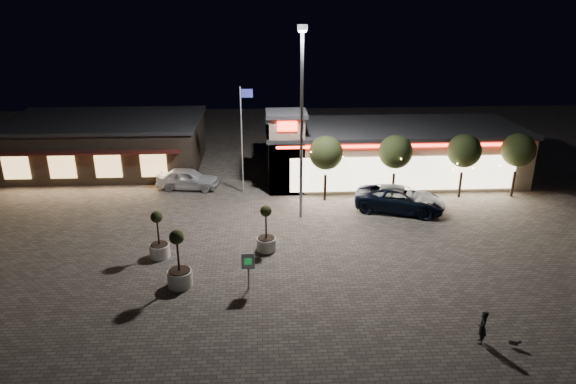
{
  "coord_description": "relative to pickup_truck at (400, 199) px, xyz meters",
  "views": [
    {
      "loc": [
        -0.58,
        -23.79,
        13.71
      ],
      "look_at": [
        1.03,
        6.0,
        2.54
      ],
      "focal_mm": 32.0,
      "sensor_mm": 36.0,
      "label": 1
    }
  ],
  "objects": [
    {
      "name": "restaurant_building",
      "position": [
        -22.92,
        11.27,
        1.31
      ],
      "size": [
        16.4,
        11.0,
        4.3
      ],
      "color": "#382D23",
      "rests_on": "ground"
    },
    {
      "name": "pedestrian",
      "position": [
        -0.31,
        -14.71,
        -0.09
      ],
      "size": [
        0.52,
        0.64,
        1.53
      ],
      "primitive_type": "imported",
      "rotation": [
        0.0,
        0.0,
        -1.89
      ],
      "color": "black",
      "rests_on": "ground"
    },
    {
      "name": "dog",
      "position": [
        1.01,
        -15.09,
        -0.59
      ],
      "size": [
        0.48,
        0.31,
        0.26
      ],
      "color": "#59514C",
      "rests_on": "ground"
    },
    {
      "name": "valet_sign",
      "position": [
        -10.27,
        -9.77,
        0.54
      ],
      "size": [
        0.66,
        0.1,
        1.99
      ],
      "color": "gray",
      "rests_on": "ground"
    },
    {
      "name": "string_tree_b",
      "position": [
        0.08,
        2.3,
        2.71
      ],
      "size": [
        2.42,
        2.42,
        4.79
      ],
      "color": "#332319",
      "rests_on": "ground"
    },
    {
      "name": "white_sedan",
      "position": [
        -15.22,
        5.3,
        -0.04
      ],
      "size": [
        4.97,
        2.56,
        1.62
      ],
      "primitive_type": "imported",
      "rotation": [
        0.0,
        0.0,
        1.43
      ],
      "color": "silver",
      "rests_on": "ground"
    },
    {
      "name": "planter_right",
      "position": [
        -9.31,
        -5.53,
        0.01
      ],
      "size": [
        1.14,
        1.14,
        2.81
      ],
      "color": "silver",
      "rests_on": "ground"
    },
    {
      "name": "ground",
      "position": [
        -8.92,
        -8.7,
        -0.85
      ],
      "size": [
        90.0,
        90.0,
        0.0
      ],
      "primitive_type": "plane",
      "color": "#73695D",
      "rests_on": "ground"
    },
    {
      "name": "flagpole",
      "position": [
        -10.83,
        4.3,
        3.89
      ],
      "size": [
        0.95,
        0.1,
        8.0
      ],
      "color": "white",
      "rests_on": "ground"
    },
    {
      "name": "retail_building",
      "position": [
        0.58,
        7.11,
        1.36
      ],
      "size": [
        20.4,
        8.4,
        6.1
      ],
      "color": "gray",
      "rests_on": "ground"
    },
    {
      "name": "planter_left",
      "position": [
        -15.37,
        -6.05,
        0.01
      ],
      "size": [
        1.14,
        1.14,
        2.81
      ],
      "color": "silver",
      "rests_on": "ground"
    },
    {
      "name": "string_tree_c",
      "position": [
        5.08,
        2.3,
        2.71
      ],
      "size": [
        2.42,
        2.42,
        4.79
      ],
      "color": "#332319",
      "rests_on": "ground"
    },
    {
      "name": "planter_mid",
      "position": [
        -13.77,
        -9.3,
        0.11
      ],
      "size": [
        1.27,
        1.27,
        3.11
      ],
      "color": "silver",
      "rests_on": "ground"
    },
    {
      "name": "floodlight_pole",
      "position": [
        -6.92,
        -0.7,
        6.17
      ],
      "size": [
        0.6,
        0.4,
        12.38
      ],
      "color": "gray",
      "rests_on": "ground"
    },
    {
      "name": "string_tree_a",
      "position": [
        -4.92,
        2.3,
        2.71
      ],
      "size": [
        2.42,
        2.42,
        4.79
      ],
      "color": "#332319",
      "rests_on": "ground"
    },
    {
      "name": "string_tree_d",
      "position": [
        9.08,
        2.3,
        2.71
      ],
      "size": [
        2.42,
        2.42,
        4.79
      ],
      "color": "#332319",
      "rests_on": "ground"
    },
    {
      "name": "pickup_truck",
      "position": [
        0.0,
        0.0,
        0.0
      ],
      "size": [
        6.72,
        4.69,
        1.7
      ],
      "primitive_type": "imported",
      "rotation": [
        0.0,
        0.0,
        1.24
      ],
      "color": "black",
      "rests_on": "ground"
    }
  ]
}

